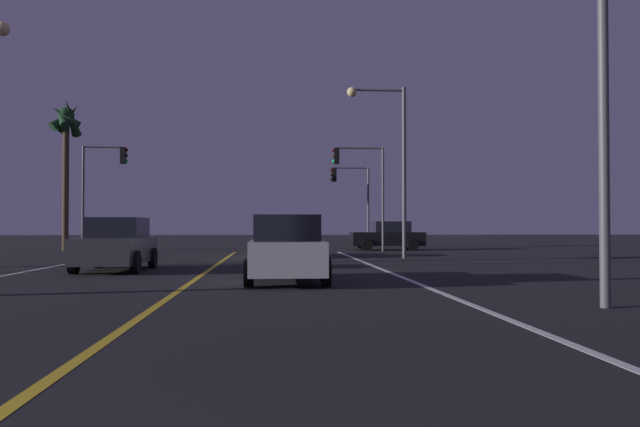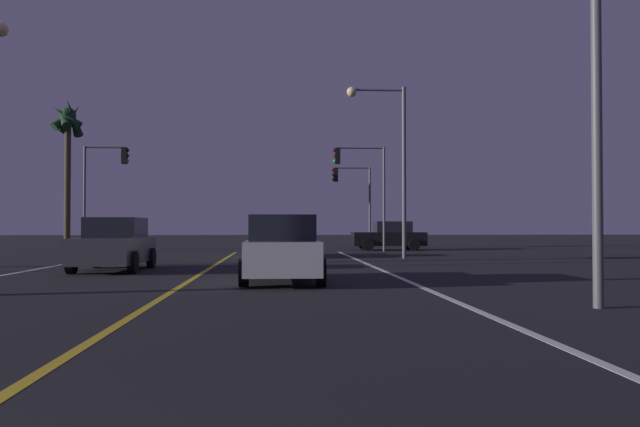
% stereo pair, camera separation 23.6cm
% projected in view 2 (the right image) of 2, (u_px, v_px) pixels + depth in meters
% --- Properties ---
extents(lane_edge_right, '(0.16, 38.80, 0.01)m').
position_uv_depth(lane_edge_right, '(416.00, 284.00, 15.32)').
color(lane_edge_right, silver).
rests_on(lane_edge_right, ground).
extents(lane_center_divider, '(0.16, 38.80, 0.01)m').
position_uv_depth(lane_center_divider, '(181.00, 286.00, 14.95)').
color(lane_center_divider, gold).
rests_on(lane_center_divider, ground).
extents(car_ahead_far, '(2.02, 4.30, 1.70)m').
position_uv_depth(car_ahead_far, '(277.00, 239.00, 29.18)').
color(car_ahead_far, black).
rests_on(car_ahead_far, ground).
extents(car_lead_same_lane, '(2.02, 4.30, 1.70)m').
position_uv_depth(car_lead_same_lane, '(282.00, 250.00, 15.99)').
color(car_lead_same_lane, black).
rests_on(car_lead_same_lane, ground).
extents(car_oncoming, '(2.02, 4.30, 1.70)m').
position_uv_depth(car_oncoming, '(115.00, 245.00, 20.16)').
color(car_oncoming, black).
rests_on(car_oncoming, ground).
extents(car_crossing_side, '(4.30, 2.02, 1.70)m').
position_uv_depth(car_crossing_side, '(389.00, 236.00, 37.36)').
color(car_crossing_side, black).
rests_on(car_crossing_side, ground).
extents(traffic_light_near_right, '(2.95, 0.36, 5.87)m').
position_uv_depth(traffic_light_near_right, '(361.00, 175.00, 35.34)').
color(traffic_light_near_right, '#4C4C51').
rests_on(traffic_light_near_right, ground).
extents(traffic_light_near_left, '(2.46, 0.36, 5.79)m').
position_uv_depth(traffic_light_near_left, '(105.00, 175.00, 34.41)').
color(traffic_light_near_left, '#4C4C51').
rests_on(traffic_light_near_left, ground).
extents(traffic_light_far_right, '(2.55, 0.36, 5.26)m').
position_uv_depth(traffic_light_far_right, '(352.00, 188.00, 40.83)').
color(traffic_light_far_right, '#4C4C51').
rests_on(traffic_light_far_right, ground).
extents(street_lamp_right_near, '(2.65, 0.44, 8.22)m').
position_uv_depth(street_lamp_right_near, '(562.00, 8.00, 10.96)').
color(street_lamp_right_near, '#4C4C51').
rests_on(street_lamp_right_near, ground).
extents(street_lamp_right_far, '(2.63, 0.44, 7.58)m').
position_uv_depth(street_lamp_right_far, '(390.00, 148.00, 27.72)').
color(street_lamp_right_far, '#4C4C51').
rests_on(street_lamp_right_far, ground).
extents(palm_tree_left_far, '(1.95, 2.13, 8.83)m').
position_uv_depth(palm_tree_left_far, '(68.00, 131.00, 36.59)').
color(palm_tree_left_far, '#473826').
rests_on(palm_tree_left_far, ground).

